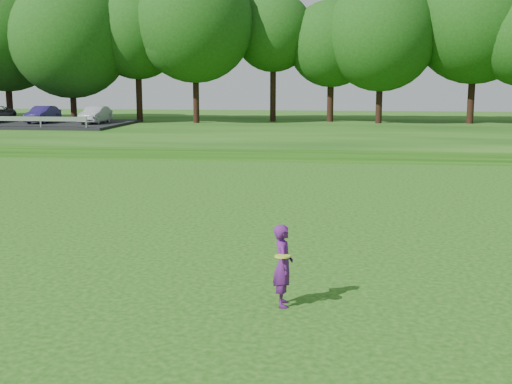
# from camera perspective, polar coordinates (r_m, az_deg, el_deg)

# --- Properties ---
(ground) EXTENTS (140.00, 140.00, 0.00)m
(ground) POSITION_cam_1_polar(r_m,az_deg,el_deg) (12.47, -8.97, -8.46)
(ground) COLOR #11420C
(ground) RESTS_ON ground
(berm) EXTENTS (130.00, 30.00, 0.60)m
(berm) POSITION_cam_1_polar(r_m,az_deg,el_deg) (45.60, 3.14, 5.46)
(berm) COLOR #11420C
(berm) RESTS_ON ground
(walking_path) EXTENTS (130.00, 1.60, 0.04)m
(walking_path) POSITION_cam_1_polar(r_m,az_deg,el_deg) (31.76, 1.21, 2.96)
(walking_path) COLOR gray
(walking_path) RESTS_ON ground
(treeline) EXTENTS (104.00, 7.00, 15.00)m
(treeline) POSITION_cam_1_polar(r_m,az_deg,el_deg) (49.62, 3.59, 14.84)
(treeline) COLOR #1A400E
(treeline) RESTS_ON berm
(woman) EXTENTS (0.43, 0.69, 1.45)m
(woman) POSITION_cam_1_polar(r_m,az_deg,el_deg) (11.23, 2.43, -6.52)
(woman) COLOR #58186E
(woman) RESTS_ON ground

